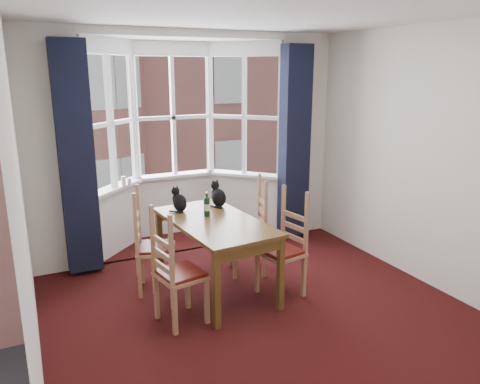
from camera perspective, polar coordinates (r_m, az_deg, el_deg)
floor at (r=4.52m, az=4.53°, el=-16.31°), size 4.50×4.50×0.00m
ceiling at (r=3.90m, az=5.42°, el=21.62°), size 4.50×4.50×0.00m
wall_left at (r=3.47m, az=-25.00°, el=-2.18°), size 0.00×4.50×4.50m
wall_right at (r=5.26m, az=24.18°, el=3.28°), size 0.00×4.50×4.50m
wall_back_pier_left at (r=5.68m, az=-21.85°, el=4.27°), size 0.70×0.12×2.80m
wall_back_pier_right at (r=6.72m, az=7.55°, el=6.67°), size 0.70×0.12×2.80m
bay_window at (r=6.47m, az=-7.42°, el=6.37°), size 2.76×0.94×2.80m
curtain_left at (r=5.53m, az=-19.30°, el=3.72°), size 0.38×0.22×2.60m
curtain_right at (r=6.46m, az=6.66°, el=5.92°), size 0.38×0.22×2.60m
dining_table at (r=4.95m, az=-3.10°, el=-4.44°), size 0.95×1.58×0.80m
chair_left_near at (r=4.42m, az=-8.30°, el=-10.28°), size 0.47×0.49×0.92m
chair_left_far at (r=5.11m, az=-11.22°, el=-6.85°), size 0.51×0.52×0.92m
chair_right_near at (r=5.00m, az=5.80°, el=-7.14°), size 0.47×0.49×0.92m
chair_right_far at (r=5.48m, az=1.81°, el=-5.06°), size 0.50×0.51×0.92m
cat_left at (r=5.24m, az=-7.40°, el=-1.14°), size 0.21×0.24×0.29m
cat_right at (r=5.39m, az=-2.66°, el=-0.51°), size 0.20×0.25×0.31m
wine_bottle at (r=5.02m, az=-4.07°, el=-1.66°), size 0.07×0.07×0.27m
candle_tall at (r=6.21m, az=-14.01°, el=1.30°), size 0.06×0.06×0.12m
candle_short at (r=6.26m, az=-13.34°, el=1.28°), size 0.06×0.06×0.09m
street at (r=36.61m, az=-21.48°, el=0.54°), size 80.00×80.00×0.00m
tenement_building at (r=17.48m, az=-19.19°, el=11.55°), size 18.40×7.80×15.20m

